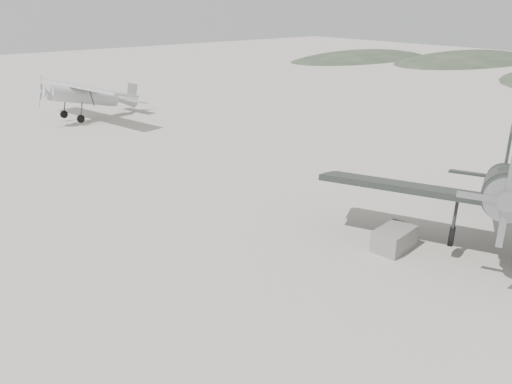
% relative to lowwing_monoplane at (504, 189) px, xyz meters
% --- Properties ---
extents(ground, '(160.00, 160.00, 0.00)m').
position_rel_lowwing_monoplane_xyz_m(ground, '(-5.25, 4.04, -2.12)').
color(ground, '#B0A99C').
rests_on(ground, ground).
extents(hill_east_north, '(36.00, 18.00, 6.00)m').
position_rel_lowwing_monoplane_xyz_m(hill_east_north, '(54.75, 32.04, -2.12)').
color(hill_east_north, '#2B3829').
rests_on(hill_east_north, ground).
extents(hill_northeast, '(32.00, 16.00, 5.20)m').
position_rel_lowwing_monoplane_xyz_m(hill_northeast, '(44.75, 44.04, -2.12)').
color(hill_northeast, '#2B3829').
rests_on(hill_northeast, ground).
extents(lowwing_monoplane, '(9.46, 12.07, 4.01)m').
position_rel_lowwing_monoplane_xyz_m(lowwing_monoplane, '(0.00, 0.00, 0.00)').
color(lowwing_monoplane, black).
rests_on(lowwing_monoplane, ground).
extents(highwing_monoplane, '(8.09, 11.33, 3.20)m').
position_rel_lowwing_monoplane_xyz_m(highwing_monoplane, '(-3.87, 28.97, -0.12)').
color(highwing_monoplane, '#AEB1B4').
rests_on(highwing_monoplane, ground).
extents(equipment_block, '(1.71, 1.20, 0.80)m').
position_rel_lowwing_monoplane_xyz_m(equipment_block, '(-3.31, 2.04, -1.72)').
color(equipment_block, slate).
rests_on(equipment_block, ground).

